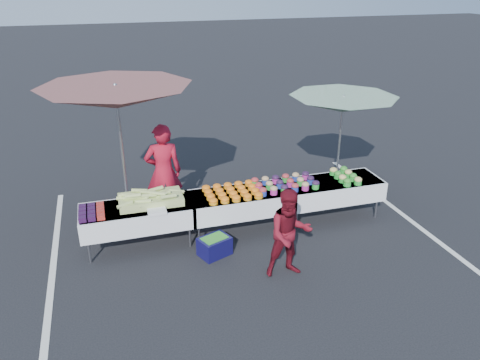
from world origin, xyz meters
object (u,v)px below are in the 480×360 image
object	(u,v)px
table_center	(240,201)
table_right	(332,189)
umbrella_left	(116,98)
storage_bin	(215,246)
customer	(290,234)
vendor	(164,172)
table_left	(137,215)
umbrella_right	(343,105)

from	to	relation	value
table_center	table_right	distance (m)	1.80
umbrella_left	storage_bin	bearing A→B (deg)	-48.90
table_right	umbrella_left	bearing A→B (deg)	167.81
customer	vendor	bearing A→B (deg)	126.56
table_center	table_left	bearing A→B (deg)	180.00
table_center	umbrella_left	size ratio (longest dim) A/B	0.70
customer	table_center	bearing A→B (deg)	106.50
table_left	umbrella_left	size ratio (longest dim) A/B	0.70
table_center	vendor	distance (m)	1.55
vendor	storage_bin	bearing A→B (deg)	113.39
vendor	customer	size ratio (longest dim) A/B	1.29
storage_bin	umbrella_right	bearing A→B (deg)	4.18
table_center	vendor	size ratio (longest dim) A/B	1.01
table_right	umbrella_left	xyz separation A→B (m)	(-3.70, 0.80, 1.81)
customer	umbrella_left	xyz separation A→B (m)	(-2.23, 2.30, 1.68)
customer	table_right	bearing A→B (deg)	49.77
vendor	umbrella_right	bearing A→B (deg)	-178.21
table_center	vendor	xyz separation A→B (m)	(-1.20, 0.91, 0.34)
customer	umbrella_left	distance (m)	3.62
umbrella_right	vendor	bearing A→B (deg)	178.14
umbrella_left	umbrella_right	size ratio (longest dim) A/B	0.96
vendor	umbrella_right	size ratio (longest dim) A/B	0.67
table_center	storage_bin	distance (m)	1.00
table_right	customer	size ratio (longest dim) A/B	1.30
customer	umbrella_right	distance (m)	3.29
table_right	umbrella_right	bearing A→B (deg)	56.39
table_right	vendor	size ratio (longest dim) A/B	1.01
table_center	umbrella_left	world-z (taller)	umbrella_left
umbrella_left	storage_bin	world-z (taller)	umbrella_left
table_left	vendor	world-z (taller)	vendor
umbrella_left	umbrella_right	xyz separation A→B (m)	(4.24, 0.00, -0.44)
vendor	customer	xyz separation A→B (m)	(1.52, -2.41, -0.21)
table_left	umbrella_left	distance (m)	1.98
table_right	vendor	bearing A→B (deg)	163.04
vendor	umbrella_left	bearing A→B (deg)	12.93
vendor	table_center	bearing A→B (deg)	146.33
table_right	storage_bin	bearing A→B (deg)	-165.08
table_left	table_right	distance (m)	3.60
table_right	umbrella_left	size ratio (longest dim) A/B	0.70
table_center	umbrella_left	bearing A→B (deg)	157.20
customer	umbrella_left	world-z (taller)	umbrella_left
table_right	table_center	bearing A→B (deg)	180.00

